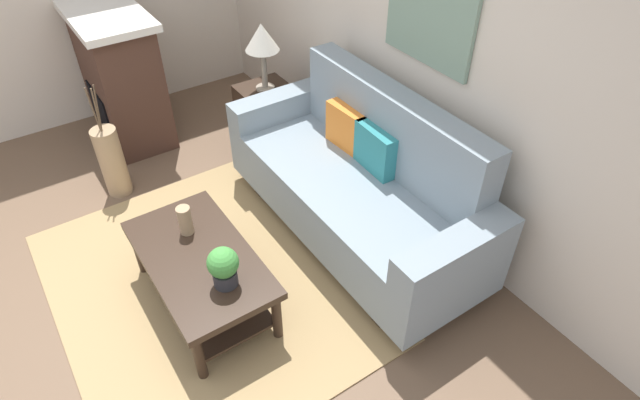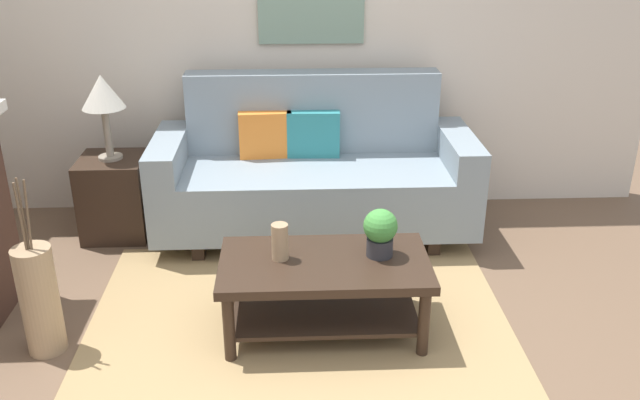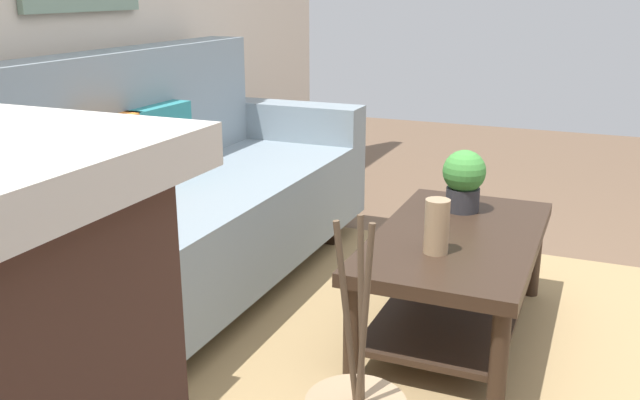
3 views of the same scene
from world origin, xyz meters
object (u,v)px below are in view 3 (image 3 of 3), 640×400
at_px(couch, 185,198).
at_px(tabletop_vase, 437,226).
at_px(potted_plant_tabletop, 464,178).
at_px(throw_pillow_teal, 158,141).
at_px(throw_pillow_orange, 109,157).
at_px(coffee_table, 456,261).

height_order(couch, tabletop_vase, couch).
relative_size(couch, tabletop_vase, 10.84).
relative_size(couch, potted_plant_tabletop, 8.17).
bearing_deg(throw_pillow_teal, throw_pillow_orange, 180.00).
xyz_separation_m(couch, throw_pillow_teal, (-0.00, 0.13, 0.25)).
height_order(throw_pillow_teal, tabletop_vase, throw_pillow_teal).
bearing_deg(coffee_table, potted_plant_tabletop, 8.70).
xyz_separation_m(tabletop_vase, potted_plant_tabletop, (0.52, 0.01, 0.04)).
height_order(coffee_table, tabletop_vase, tabletop_vase).
bearing_deg(couch, throw_pillow_teal, 90.00).
height_order(throw_pillow_orange, coffee_table, throw_pillow_orange).
distance_m(couch, potted_plant_tabletop, 1.23).
relative_size(throw_pillow_orange, coffee_table, 0.33).
bearing_deg(potted_plant_tabletop, throw_pillow_teal, 102.89).
height_order(throw_pillow_teal, coffee_table, throw_pillow_teal).
height_order(throw_pillow_orange, potted_plant_tabletop, throw_pillow_orange).
distance_m(tabletop_vase, potted_plant_tabletop, 0.53).
xyz_separation_m(throw_pillow_orange, potted_plant_tabletop, (0.63, -1.31, -0.11)).
xyz_separation_m(couch, coffee_table, (0.01, -1.23, -0.12)).
bearing_deg(potted_plant_tabletop, tabletop_vase, -178.45).
relative_size(throw_pillow_orange, throw_pillow_teal, 1.00).
xyz_separation_m(coffee_table, tabletop_vase, (-0.23, 0.03, 0.21)).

